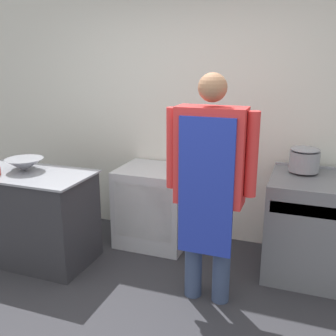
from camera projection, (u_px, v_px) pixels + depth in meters
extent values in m
cube|color=silver|center=(193.00, 112.00, 4.08)|extent=(8.00, 0.05, 2.70)
cube|color=#2D2D33|center=(33.00, 218.00, 3.75)|extent=(1.13, 0.62, 0.85)
cube|color=gray|center=(28.00, 174.00, 3.63)|extent=(1.18, 0.65, 0.02)
cube|color=slate|center=(324.00, 228.00, 3.46)|extent=(0.96, 0.76, 0.90)
cube|color=gray|center=(328.00, 213.00, 3.05)|extent=(0.89, 0.03, 0.10)
cube|color=gray|center=(329.00, 168.00, 3.67)|extent=(0.96, 0.03, 0.02)
cube|color=silver|center=(155.00, 206.00, 4.11)|extent=(0.71, 0.63, 0.81)
cube|color=silver|center=(143.00, 212.00, 3.82)|extent=(0.61, 0.02, 0.57)
cylinder|color=#38476B|center=(194.00, 249.00, 3.16)|extent=(0.14, 0.14, 0.83)
cylinder|color=#38476B|center=(222.00, 254.00, 3.09)|extent=(0.14, 0.14, 0.83)
cube|color=red|center=(211.00, 156.00, 2.91)|extent=(0.51, 0.22, 0.73)
cube|color=#2338B2|center=(206.00, 189.00, 2.86)|extent=(0.41, 0.02, 1.05)
cylinder|color=red|center=(172.00, 148.00, 3.00)|extent=(0.09, 0.09, 0.62)
cylinder|color=red|center=(252.00, 155.00, 2.80)|extent=(0.09, 0.09, 0.62)
sphere|color=#9E7051|center=(213.00, 87.00, 2.78)|extent=(0.21, 0.21, 0.21)
cone|color=gray|center=(25.00, 165.00, 3.68)|extent=(0.35, 0.35, 0.12)
cone|color=gray|center=(23.00, 164.00, 3.79)|extent=(0.23, 0.23, 0.08)
cylinder|color=gray|center=(304.00, 161.00, 3.50)|extent=(0.26, 0.26, 0.18)
ellipsoid|color=gray|center=(305.00, 149.00, 3.47)|extent=(0.26, 0.26, 0.05)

